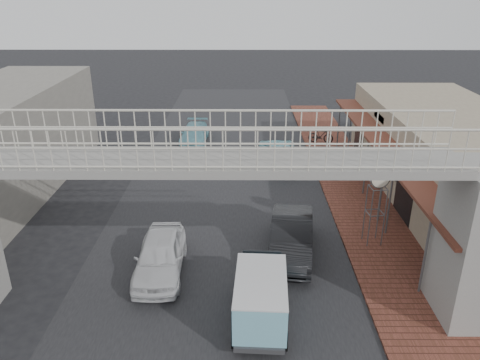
{
  "coord_description": "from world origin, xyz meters",
  "views": [
    {
      "loc": [
        0.95,
        -16.12,
        9.69
      ],
      "look_at": [
        0.82,
        2.6,
        1.8
      ],
      "focal_mm": 35.0,
      "sensor_mm": 36.0,
      "label": 1
    }
  ],
  "objects_px": {
    "dark_sedan": "(291,237)",
    "street_clock": "(379,181)",
    "angkot_van": "(261,293)",
    "angkot_curb": "(279,152)",
    "white_hatchback": "(160,256)",
    "angkot_far": "(195,134)",
    "motorcycle_near": "(324,158)",
    "arrow_sign": "(400,170)",
    "motorcycle_far": "(321,135)"
  },
  "relations": [
    {
      "from": "dark_sedan",
      "to": "street_clock",
      "type": "height_order",
      "value": "street_clock"
    },
    {
      "from": "white_hatchback",
      "to": "angkot_far",
      "type": "bearing_deg",
      "value": 89.3
    },
    {
      "from": "angkot_curb",
      "to": "angkot_far",
      "type": "height_order",
      "value": "angkot_curb"
    },
    {
      "from": "street_clock",
      "to": "arrow_sign",
      "type": "height_order",
      "value": "street_clock"
    },
    {
      "from": "angkot_far",
      "to": "angkot_curb",
      "type": "bearing_deg",
      "value": -33.35
    },
    {
      "from": "dark_sedan",
      "to": "arrow_sign",
      "type": "relative_size",
      "value": 1.55
    },
    {
      "from": "motorcycle_far",
      "to": "arrow_sign",
      "type": "xyz_separation_m",
      "value": [
        1.57,
        -10.71,
        1.85
      ]
    },
    {
      "from": "dark_sedan",
      "to": "motorcycle_far",
      "type": "relative_size",
      "value": 2.8
    },
    {
      "from": "street_clock",
      "to": "arrow_sign",
      "type": "bearing_deg",
      "value": 47.31
    },
    {
      "from": "motorcycle_near",
      "to": "arrow_sign",
      "type": "relative_size",
      "value": 0.62
    },
    {
      "from": "white_hatchback",
      "to": "street_clock",
      "type": "bearing_deg",
      "value": 12.53
    },
    {
      "from": "angkot_van",
      "to": "street_clock",
      "type": "relative_size",
      "value": 1.11
    },
    {
      "from": "angkot_curb",
      "to": "motorcycle_far",
      "type": "relative_size",
      "value": 2.86
    },
    {
      "from": "dark_sedan",
      "to": "angkot_van",
      "type": "bearing_deg",
      "value": -101.15
    },
    {
      "from": "white_hatchback",
      "to": "dark_sedan",
      "type": "height_order",
      "value": "dark_sedan"
    },
    {
      "from": "dark_sedan",
      "to": "motorcycle_near",
      "type": "bearing_deg",
      "value": 80.59
    },
    {
      "from": "angkot_curb",
      "to": "angkot_van",
      "type": "xyz_separation_m",
      "value": [
        -1.53,
        -14.08,
        0.44
      ]
    },
    {
      "from": "angkot_van",
      "to": "angkot_curb",
      "type": "bearing_deg",
      "value": 86.79
    },
    {
      "from": "angkot_far",
      "to": "street_clock",
      "type": "relative_size",
      "value": 1.27
    },
    {
      "from": "arrow_sign",
      "to": "street_clock",
      "type": "bearing_deg",
      "value": -137.08
    },
    {
      "from": "angkot_van",
      "to": "motorcycle_near",
      "type": "relative_size",
      "value": 1.99
    },
    {
      "from": "white_hatchback",
      "to": "angkot_far",
      "type": "distance_m",
      "value": 15.04
    },
    {
      "from": "angkot_curb",
      "to": "arrow_sign",
      "type": "distance_m",
      "value": 8.83
    },
    {
      "from": "motorcycle_far",
      "to": "street_clock",
      "type": "relative_size",
      "value": 0.5
    },
    {
      "from": "white_hatchback",
      "to": "street_clock",
      "type": "distance_m",
      "value": 8.63
    },
    {
      "from": "white_hatchback",
      "to": "angkot_far",
      "type": "height_order",
      "value": "white_hatchback"
    },
    {
      "from": "street_clock",
      "to": "angkot_far",
      "type": "bearing_deg",
      "value": 115.86
    },
    {
      "from": "angkot_far",
      "to": "motorcycle_near",
      "type": "relative_size",
      "value": 2.29
    },
    {
      "from": "dark_sedan",
      "to": "street_clock",
      "type": "relative_size",
      "value": 1.4
    },
    {
      "from": "dark_sedan",
      "to": "motorcycle_near",
      "type": "height_order",
      "value": "dark_sedan"
    },
    {
      "from": "white_hatchback",
      "to": "arrow_sign",
      "type": "bearing_deg",
      "value": 21.37
    },
    {
      "from": "motorcycle_near",
      "to": "white_hatchback",
      "type": "bearing_deg",
      "value": 128.73
    },
    {
      "from": "angkot_van",
      "to": "motorcycle_far",
      "type": "distance_m",
      "value": 18.01
    },
    {
      "from": "angkot_van",
      "to": "street_clock",
      "type": "xyz_separation_m",
      "value": [
        4.62,
        4.71,
        1.67
      ]
    },
    {
      "from": "street_clock",
      "to": "white_hatchback",
      "type": "bearing_deg",
      "value": -172.79
    },
    {
      "from": "dark_sedan",
      "to": "angkot_van",
      "type": "relative_size",
      "value": 1.27
    },
    {
      "from": "white_hatchback",
      "to": "angkot_van",
      "type": "xyz_separation_m",
      "value": [
        3.51,
        -2.67,
        0.37
      ]
    },
    {
      "from": "dark_sedan",
      "to": "angkot_curb",
      "type": "distance_m",
      "value": 10.09
    },
    {
      "from": "dark_sedan",
      "to": "angkot_van",
      "type": "height_order",
      "value": "angkot_van"
    },
    {
      "from": "motorcycle_near",
      "to": "arrow_sign",
      "type": "bearing_deg",
      "value": -178.47
    },
    {
      "from": "angkot_van",
      "to": "motorcycle_near",
      "type": "xyz_separation_m",
      "value": [
        4.05,
        13.25,
        -0.51
      ]
    },
    {
      "from": "angkot_van",
      "to": "street_clock",
      "type": "height_order",
      "value": "street_clock"
    },
    {
      "from": "angkot_curb",
      "to": "arrow_sign",
      "type": "relative_size",
      "value": 1.59
    },
    {
      "from": "street_clock",
      "to": "angkot_curb",
      "type": "bearing_deg",
      "value": 101.41
    },
    {
      "from": "white_hatchback",
      "to": "motorcycle_near",
      "type": "xyz_separation_m",
      "value": [
        7.56,
        10.58,
        -0.13
      ]
    },
    {
      "from": "angkot_van",
      "to": "white_hatchback",
      "type": "bearing_deg",
      "value": 145.72
    },
    {
      "from": "dark_sedan",
      "to": "arrow_sign",
      "type": "bearing_deg",
      "value": 36.89
    },
    {
      "from": "motorcycle_near",
      "to": "street_clock",
      "type": "distance_m",
      "value": 8.83
    },
    {
      "from": "angkot_van",
      "to": "arrow_sign",
      "type": "height_order",
      "value": "arrow_sign"
    },
    {
      "from": "arrow_sign",
      "to": "angkot_far",
      "type": "bearing_deg",
      "value": 120.51
    }
  ]
}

